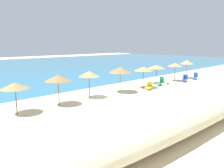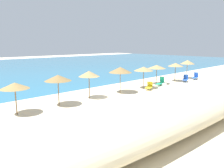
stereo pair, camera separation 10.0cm
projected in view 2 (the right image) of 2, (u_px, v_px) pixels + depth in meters
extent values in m
plane|color=beige|center=(114.00, 101.00, 21.37)|extent=(160.00, 160.00, 0.00)
ellipsoid|color=beige|center=(200.00, 101.00, 16.92)|extent=(41.88, 6.18, 2.27)
cylinder|color=brown|center=(16.00, 101.00, 17.00)|extent=(0.09, 0.09, 2.24)
cone|color=#9E7F4C|center=(15.00, 86.00, 16.78)|extent=(2.21, 2.21, 0.49)
cylinder|color=brown|center=(59.00, 93.00, 19.50)|extent=(0.08, 0.08, 2.42)
cone|color=olive|center=(58.00, 78.00, 19.26)|extent=(2.37, 2.37, 0.54)
cylinder|color=brown|center=(89.00, 87.00, 22.08)|extent=(0.09, 0.09, 2.42)
cone|color=tan|center=(89.00, 74.00, 21.83)|extent=(2.12, 2.12, 0.58)
cylinder|color=brown|center=(120.00, 82.00, 24.59)|extent=(0.07, 0.07, 2.48)
cone|color=olive|center=(120.00, 70.00, 24.33)|extent=(2.60, 2.60, 0.64)
cylinder|color=brown|center=(143.00, 79.00, 27.08)|extent=(0.08, 0.08, 2.37)
cone|color=tan|center=(144.00, 69.00, 26.85)|extent=(2.40, 2.40, 0.51)
cylinder|color=brown|center=(156.00, 76.00, 29.93)|extent=(0.08, 0.08, 2.33)
cone|color=tan|center=(157.00, 67.00, 29.70)|extent=(2.47, 2.47, 0.49)
cylinder|color=brown|center=(175.00, 73.00, 32.23)|extent=(0.08, 0.08, 2.38)
cone|color=tan|center=(176.00, 65.00, 32.00)|extent=(2.25, 2.25, 0.50)
cylinder|color=brown|center=(187.00, 71.00, 34.83)|extent=(0.08, 0.08, 2.49)
cone|color=tan|center=(187.00, 62.00, 34.57)|extent=(2.23, 2.23, 0.64)
cube|color=yellow|center=(149.00, 87.00, 26.35)|extent=(1.40, 1.11, 0.07)
cube|color=yellow|center=(150.00, 84.00, 26.82)|extent=(0.48, 0.69, 0.62)
cylinder|color=silver|center=(146.00, 89.00, 26.01)|extent=(0.04, 0.04, 0.28)
cylinder|color=silver|center=(150.00, 90.00, 25.80)|extent=(0.04, 0.04, 0.28)
cylinder|color=silver|center=(148.00, 88.00, 26.96)|extent=(0.04, 0.04, 0.28)
cylinder|color=silver|center=(152.00, 88.00, 26.75)|extent=(0.04, 0.04, 0.28)
cube|color=#199972|center=(160.00, 84.00, 28.97)|extent=(1.52, 0.80, 0.07)
cube|color=#199972|center=(162.00, 80.00, 29.41)|extent=(0.29, 0.64, 0.87)
cylinder|color=silver|center=(156.00, 85.00, 28.69)|extent=(0.04, 0.04, 0.25)
cylinder|color=silver|center=(159.00, 86.00, 28.37)|extent=(0.04, 0.04, 0.25)
cylinder|color=silver|center=(160.00, 84.00, 29.63)|extent=(0.04, 0.04, 0.25)
cylinder|color=silver|center=(163.00, 84.00, 29.31)|extent=(0.04, 0.04, 0.25)
cube|color=blue|center=(185.00, 80.00, 31.87)|extent=(1.71, 1.21, 0.07)
cube|color=blue|center=(186.00, 77.00, 32.47)|extent=(0.44, 0.71, 0.68)
cylinder|color=silver|center=(182.00, 81.00, 31.43)|extent=(0.04, 0.04, 0.30)
cylinder|color=silver|center=(187.00, 82.00, 31.19)|extent=(0.04, 0.04, 0.30)
cylinder|color=silver|center=(184.00, 80.00, 32.61)|extent=(0.04, 0.04, 0.30)
cylinder|color=silver|center=(188.00, 80.00, 32.37)|extent=(0.04, 0.04, 0.30)
cube|color=blue|center=(195.00, 78.00, 33.74)|extent=(1.51, 0.88, 0.07)
cube|color=blue|center=(196.00, 75.00, 34.20)|extent=(0.39, 0.67, 0.76)
cylinder|color=silver|center=(192.00, 79.00, 33.45)|extent=(0.04, 0.04, 0.31)
cylinder|color=silver|center=(195.00, 79.00, 33.14)|extent=(0.04, 0.04, 0.31)
cylinder|color=silver|center=(194.00, 78.00, 34.41)|extent=(0.04, 0.04, 0.31)
cylinder|color=silver|center=(198.00, 78.00, 34.09)|extent=(0.04, 0.04, 0.31)
sphere|color=blue|center=(221.00, 80.00, 32.61)|extent=(0.34, 0.34, 0.34)
cube|color=white|center=(164.00, 85.00, 28.90)|extent=(0.65, 0.59, 0.35)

